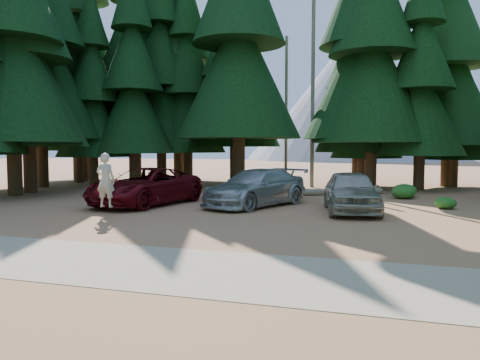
# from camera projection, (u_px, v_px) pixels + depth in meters

# --- Properties ---
(ground) EXTENTS (160.00, 160.00, 0.00)m
(ground) POSITION_uv_depth(u_px,v_px,m) (229.00, 220.00, 16.38)
(ground) COLOR #A36D45
(ground) RESTS_ON ground
(gravel_strip) EXTENTS (26.00, 3.50, 0.01)m
(gravel_strip) POSITION_uv_depth(u_px,v_px,m) (134.00, 264.00, 10.18)
(gravel_strip) COLOR tan
(gravel_strip) RESTS_ON ground
(forest_belt_north) EXTENTS (36.00, 7.00, 22.00)m
(forest_belt_north) POSITION_uv_depth(u_px,v_px,m) (301.00, 186.00, 30.69)
(forest_belt_north) COLOR black
(forest_belt_north) RESTS_ON ground
(snag_front) EXTENTS (0.24, 0.24, 12.00)m
(snag_front) POSITION_uv_depth(u_px,v_px,m) (313.00, 93.00, 29.56)
(snag_front) COLOR #665E51
(snag_front) RESTS_ON ground
(snag_back) EXTENTS (0.20, 0.20, 10.00)m
(snag_back) POSITION_uv_depth(u_px,v_px,m) (286.00, 111.00, 31.65)
(snag_back) COLOR #665E51
(snag_back) RESTS_ON ground
(mountain_peak) EXTENTS (48.00, 50.00, 28.00)m
(mountain_peak) POSITION_uv_depth(u_px,v_px,m) (347.00, 100.00, 100.41)
(mountain_peak) COLOR gray
(mountain_peak) RESTS_ON ground
(red_pickup) EXTENTS (3.71, 6.29, 1.64)m
(red_pickup) POSITION_uv_depth(u_px,v_px,m) (145.00, 186.00, 20.69)
(red_pickup) COLOR #5D0810
(red_pickup) RESTS_ON ground
(silver_minivan_center) EXTENTS (4.21, 5.96, 1.60)m
(silver_minivan_center) POSITION_uv_depth(u_px,v_px,m) (256.00, 188.00, 20.30)
(silver_minivan_center) COLOR #ACAFB5
(silver_minivan_center) RESTS_ON ground
(silver_minivan_right) EXTENTS (2.77, 5.12, 1.65)m
(silver_minivan_right) POSITION_uv_depth(u_px,v_px,m) (351.00, 191.00, 18.39)
(silver_minivan_right) COLOR #A5A193
(silver_minivan_right) RESTS_ON ground
(frisbee_player) EXTENTS (0.73, 0.50, 1.96)m
(frisbee_player) POSITION_uv_depth(u_px,v_px,m) (106.00, 180.00, 16.88)
(frisbee_player) COLOR beige
(frisbee_player) RESTS_ON ground
(log_left) EXTENTS (4.41, 0.65, 0.31)m
(log_left) POSITION_uv_depth(u_px,v_px,m) (244.00, 190.00, 26.12)
(log_left) COLOR #665E51
(log_left) RESTS_ON ground
(log_mid) EXTENTS (3.24, 1.12, 0.27)m
(log_mid) POSITION_uv_depth(u_px,v_px,m) (295.00, 191.00, 26.18)
(log_mid) COLOR #665E51
(log_mid) RESTS_ON ground
(log_right) EXTENTS (4.84, 2.85, 0.34)m
(log_right) POSITION_uv_depth(u_px,v_px,m) (335.00, 192.00, 25.01)
(log_right) COLOR #665E51
(log_right) RESTS_ON ground
(shrub_far_left) EXTENTS (1.01, 1.01, 0.56)m
(shrub_far_left) POSITION_uv_depth(u_px,v_px,m) (134.00, 187.00, 27.02)
(shrub_far_left) COLOR #1F691F
(shrub_far_left) RESTS_ON ground
(shrub_left) EXTENTS (0.99, 0.99, 0.54)m
(shrub_left) POSITION_uv_depth(u_px,v_px,m) (243.00, 187.00, 26.63)
(shrub_left) COLOR #1F691F
(shrub_left) RESTS_ON ground
(shrub_center_left) EXTENTS (0.98, 0.98, 0.54)m
(shrub_center_left) POSITION_uv_depth(u_px,v_px,m) (221.00, 190.00, 25.30)
(shrub_center_left) COLOR #1F691F
(shrub_center_left) RESTS_ON ground
(shrub_center_right) EXTENTS (1.07, 1.07, 0.59)m
(shrub_center_right) POSITION_uv_depth(u_px,v_px,m) (252.00, 187.00, 26.33)
(shrub_center_right) COLOR #1F691F
(shrub_center_right) RESTS_ON ground
(shrub_right) EXTENTS (1.15, 1.15, 0.63)m
(shrub_right) POSITION_uv_depth(u_px,v_px,m) (403.00, 192.00, 23.25)
(shrub_right) COLOR #1F691F
(shrub_right) RESTS_ON ground
(shrub_far_right) EXTENTS (1.21, 1.21, 0.67)m
(shrub_far_right) POSITION_uv_depth(u_px,v_px,m) (405.00, 190.00, 24.08)
(shrub_far_right) COLOR #1F691F
(shrub_far_right) RESTS_ON ground
(shrub_edge_west) EXTENTS (1.00, 1.00, 0.55)m
(shrub_edge_west) POSITION_uv_depth(u_px,v_px,m) (127.00, 190.00, 24.89)
(shrub_edge_west) COLOR #1F691F
(shrub_edge_west) RESTS_ON ground
(shrub_edge_east) EXTENTS (0.89, 0.89, 0.49)m
(shrub_edge_east) POSITION_uv_depth(u_px,v_px,m) (445.00, 203.00, 19.40)
(shrub_edge_east) COLOR #1F691F
(shrub_edge_east) RESTS_ON ground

